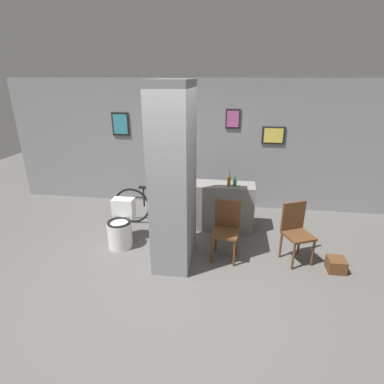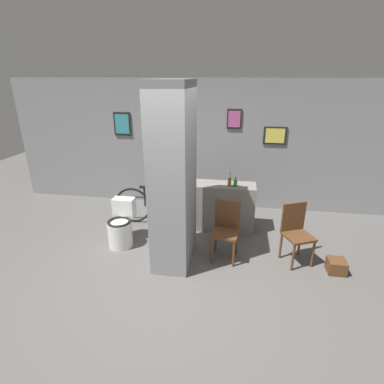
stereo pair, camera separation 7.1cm
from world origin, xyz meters
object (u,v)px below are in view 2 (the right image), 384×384
Objects in this scene: chair_by_doorway at (296,231)px; bottle_tall at (230,181)px; toilet at (121,227)px; bicycle at (158,206)px; chair_near_pillar at (226,228)px.

chair_by_doorway is 3.44× the size of bottle_tall.
chair_by_doorway reaches higher than toilet.
bicycle is at bearing 135.55° from chair_by_doorway.
bicycle is 1.44m from bottle_tall.
bottle_tall is (-1.03, 0.78, 0.46)m from chair_by_doorway.
chair_near_pillar is 1.03m from chair_by_doorway.
bottle_tall is (1.31, -0.06, 0.59)m from bicycle.
bicycle is (-1.31, 0.90, -0.14)m from chair_near_pillar.
bicycle is (-2.34, 0.83, -0.14)m from chair_by_doorway.
bottle_tall is at bearing 96.05° from chair_near_pillar.
toilet is at bearing -156.53° from bottle_tall.
bottle_tall is (-0.00, 0.85, 0.46)m from chair_near_pillar.
toilet is 2.81× the size of bottle_tall.
toilet is 1.98m from bottle_tall.
toilet is 1.73m from chair_near_pillar.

